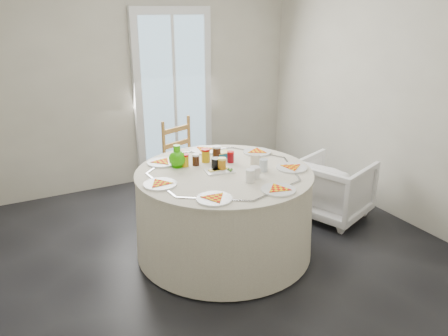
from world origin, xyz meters
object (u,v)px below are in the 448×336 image
table (224,213)px  armchair (334,182)px  green_pitcher (177,156)px  wooden_chair (188,164)px

table → armchair: 1.33m
armchair → green_pitcher: bearing=62.0°
green_pitcher → table: bearing=-24.5°
wooden_chair → green_pitcher: size_ratio=4.98×
wooden_chair → green_pitcher: 0.98m
table → green_pitcher: bearing=137.1°
armchair → green_pitcher: 1.72m
armchair → table: bearing=72.7°
table → armchair: size_ratio=2.26×
armchair → wooden_chair: bearing=29.8°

